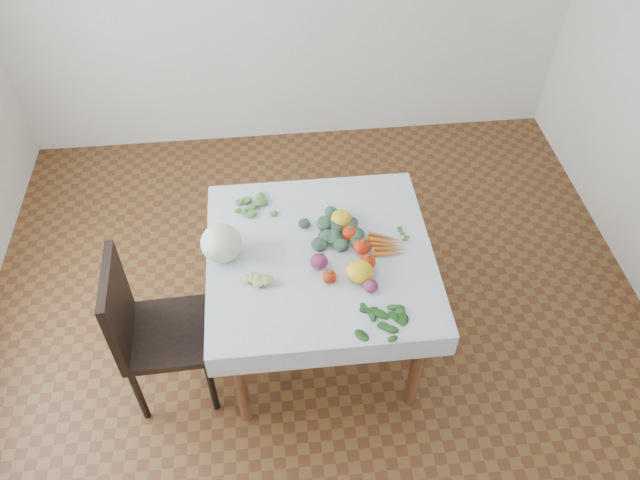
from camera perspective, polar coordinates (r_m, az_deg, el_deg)
The scene contains 18 objects.
ground at distance 3.70m, azimuth 0.01°, elevation -9.12°, with size 4.00×4.00×0.00m, color brown.
table at distance 3.18m, azimuth 0.01°, elevation -2.49°, with size 1.00×1.00×0.75m.
tablecloth at distance 3.11m, azimuth 0.01°, elevation -1.29°, with size 1.12×1.12×0.01m, color white.
chair at distance 3.21m, azimuth -15.53°, elevation -7.57°, with size 0.44×0.44×0.95m.
cabbage at distance 3.07m, azimuth -9.02°, elevation -0.29°, with size 0.20×0.20×0.18m, color silver.
tomato_a at distance 3.16m, azimuth 2.76°, elevation 0.64°, with size 0.08×0.08×0.07m, color #AE260B.
tomato_b at distance 3.09m, azimuth 3.87°, elevation -0.62°, with size 0.09×0.09×0.08m, color #AE260B.
tomato_c at distance 2.97m, azimuth 0.87°, elevation -3.36°, with size 0.07×0.07×0.06m, color #AE260B.
tomato_d at distance 3.03m, azimuth 4.38°, elevation -1.98°, with size 0.08×0.08×0.07m, color #AE260B.
heirloom_back at distance 3.22m, azimuth 1.98°, elevation 1.98°, with size 0.11×0.11×0.08m, color gold.
heirloom_front at distance 2.97m, azimuth 3.66°, elevation -2.88°, with size 0.13×0.13×0.09m, color gold.
onion_a at distance 3.02m, azimuth -0.09°, elevation -1.95°, with size 0.09×0.09×0.07m, color #631C47.
onion_b at distance 2.94m, azimuth 4.66°, elevation -4.21°, with size 0.07×0.07×0.06m, color #631C47.
tomatillo_cluster at distance 2.98m, azimuth -5.68°, elevation -3.74°, with size 0.15×0.09×0.04m.
carrot_bunch at distance 3.15m, azimuth 6.36°, elevation -0.46°, with size 0.18×0.18×0.03m.
kale_bunch at distance 3.19m, azimuth 1.15°, elevation 0.91°, with size 0.33×0.31×0.04m.
basil_bunch at distance 2.85m, azimuth 5.57°, elevation -7.42°, with size 0.27×0.21×0.01m.
dill_bunch at distance 3.35m, azimuth -5.88°, elevation 3.22°, with size 0.22×0.18×0.02m.
Camera 1 is at (-0.22, -2.07, 3.06)m, focal length 35.00 mm.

